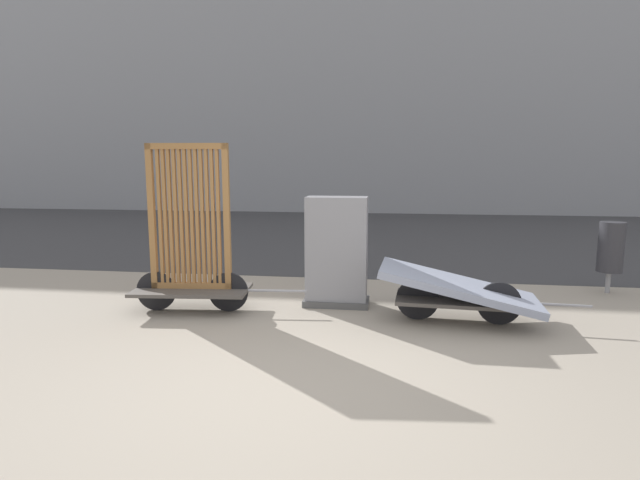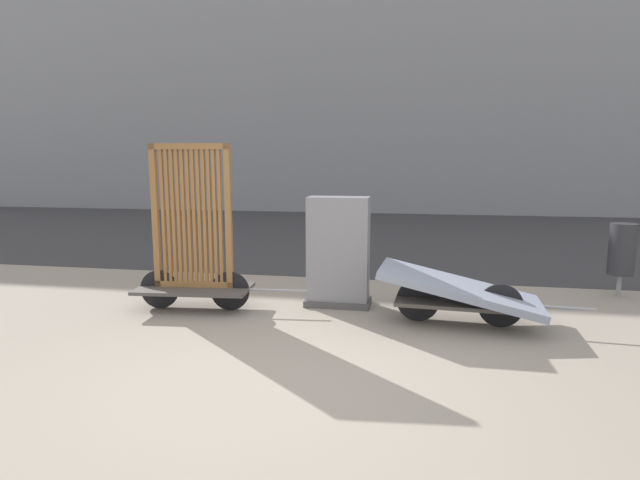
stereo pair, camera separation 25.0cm
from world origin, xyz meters
TOP-DOWN VIEW (x-y plane):
  - ground_plane at (0.00, 0.00)m, footprint 60.00×60.00m
  - road_strip at (0.00, 9.21)m, footprint 56.00×10.58m
  - building_facade at (0.00, 16.49)m, footprint 48.00×4.00m
  - bike_cart_with_bedframe at (-1.54, 1.96)m, footprint 2.07×0.79m
  - bike_cart_with_mattress at (1.55, 1.96)m, footprint 2.27×0.97m
  - utility_cabinet at (0.14, 2.46)m, footprint 0.81×0.44m
  - trash_bin at (3.76, 3.57)m, footprint 0.32×0.32m

SIDE VIEW (x-z plane):
  - ground_plane at x=0.00m, z-range 0.00..0.00m
  - road_strip at x=0.00m, z-range 0.00..0.01m
  - bike_cart_with_mattress at x=1.55m, z-range 0.05..0.68m
  - trash_bin at x=3.76m, z-range 0.14..1.12m
  - utility_cabinet at x=0.14m, z-range -0.04..1.31m
  - bike_cart_with_bedframe at x=-1.54m, z-range -0.27..1.72m
  - building_facade at x=0.00m, z-range 0.00..10.47m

